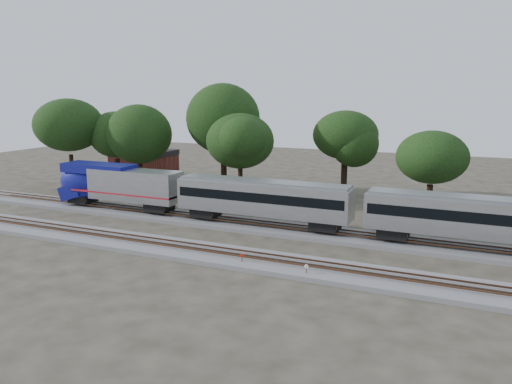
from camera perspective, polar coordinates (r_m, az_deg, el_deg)
ground at (r=48.98m, az=-5.96°, el=-5.47°), size 160.00×160.00×0.00m
track_far at (r=54.00m, az=-2.81°, el=-3.59°), size 160.00×5.00×0.73m
track_near at (r=45.65m, az=-8.47°, el=-6.52°), size 160.00×5.00×0.73m
train at (r=47.83m, az=23.81°, el=-2.59°), size 97.19×3.36×4.95m
switch_stand_red at (r=41.42m, az=-1.61°, el=-7.56°), size 0.35×0.07×1.10m
switch_stand_white at (r=39.12m, az=5.78°, el=-8.77°), size 0.34×0.15×1.10m
switch_lever at (r=40.86m, az=-1.47°, el=-8.65°), size 0.57×0.44×0.30m
brick_building at (r=85.42m, az=-12.69°, el=3.16°), size 9.92×7.15×4.66m
tree_0 at (r=78.20m, az=-20.62°, el=7.17°), size 9.56×9.56×13.47m
tree_1 at (r=77.43m, az=-15.71°, el=6.34°), size 8.05×8.05×11.36m
tree_2 at (r=73.57m, az=-13.22°, el=6.44°), size 8.35×8.35×11.77m
tree_3 at (r=70.71m, az=-3.78°, el=8.36°), size 10.63×10.63×14.99m
tree_4 at (r=65.48m, az=-1.82°, el=5.83°), size 7.97×7.97×11.23m
tree_5 at (r=69.66m, az=10.19°, el=6.41°), size 8.48×8.48×11.96m
tree_6 at (r=59.95m, az=19.47°, el=3.75°), size 7.00×7.00×9.87m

